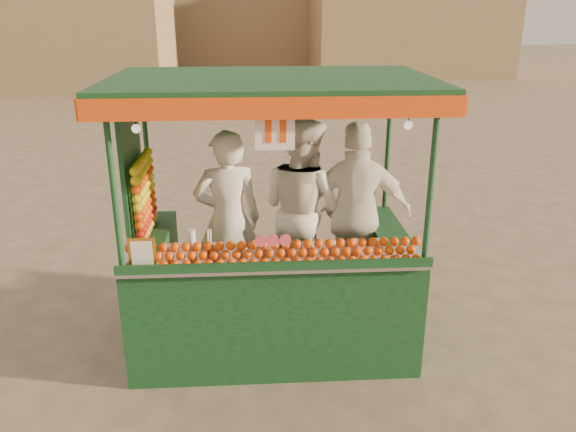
{
  "coord_description": "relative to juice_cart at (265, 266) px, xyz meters",
  "views": [
    {
      "loc": [
        -0.63,
        -4.89,
        3.21
      ],
      "look_at": [
        -0.31,
        0.16,
        1.34
      ],
      "focal_mm": 35.6,
      "sensor_mm": 36.0,
      "label": 1
    }
  ],
  "objects": [
    {
      "name": "vendor_left",
      "position": [
        -0.36,
        0.32,
        0.36
      ],
      "size": [
        0.7,
        0.5,
        1.82
      ],
      "rotation": [
        0.0,
        0.0,
        3.24
      ],
      "color": "silver",
      "rests_on": "ground"
    },
    {
      "name": "building_center",
      "position": [
        -1.47,
        29.91,
        2.65
      ],
      "size": [
        14.0,
        7.0,
        7.0
      ],
      "primitive_type": "cube",
      "color": "olive",
      "rests_on": "ground"
    },
    {
      "name": "vendor_right",
      "position": [
        0.93,
        0.32,
        0.39
      ],
      "size": [
        1.11,
        0.49,
        1.88
      ],
      "rotation": [
        0.0,
        0.0,
        3.11
      ],
      "color": "white",
      "rests_on": "ground"
    },
    {
      "name": "juice_cart",
      "position": [
        0.0,
        0.0,
        0.0
      ],
      "size": [
        2.89,
        1.87,
        2.62
      ],
      "color": "black",
      "rests_on": "ground"
    },
    {
      "name": "building_left",
      "position": [
        -8.47,
        19.91,
        2.15
      ],
      "size": [
        10.0,
        6.0,
        6.0
      ],
      "primitive_type": "cube",
      "color": "olive",
      "rests_on": "ground"
    },
    {
      "name": "vendor_middle",
      "position": [
        0.39,
        0.45,
        0.41
      ],
      "size": [
        1.16,
        1.18,
        1.92
      ],
      "rotation": [
        0.0,
        0.0,
        2.3
      ],
      "color": "white",
      "rests_on": "ground"
    },
    {
      "name": "ground",
      "position": [
        0.53,
        -0.09,
        -0.85
      ],
      "size": [
        90.0,
        90.0,
        0.0
      ],
      "primitive_type": "plane",
      "color": "brown",
      "rests_on": "ground"
    },
    {
      "name": "building_right",
      "position": [
        7.53,
        23.91,
        1.65
      ],
      "size": [
        9.0,
        6.0,
        5.0
      ],
      "primitive_type": "cube",
      "color": "olive",
      "rests_on": "ground"
    }
  ]
}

